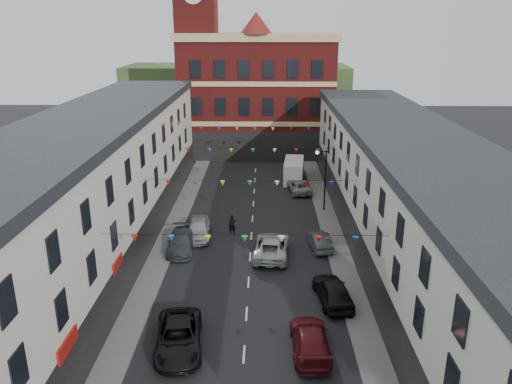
# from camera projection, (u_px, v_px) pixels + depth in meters

# --- Properties ---
(ground) EXTENTS (160.00, 160.00, 0.00)m
(ground) POSITION_uv_depth(u_px,v_px,m) (248.00, 282.00, 34.65)
(ground) COLOR black
(ground) RESTS_ON ground
(pavement_left) EXTENTS (1.80, 64.00, 0.15)m
(pavement_left) POSITION_uv_depth(u_px,v_px,m) (156.00, 267.00, 36.63)
(pavement_left) COLOR #605E5B
(pavement_left) RESTS_ON ground
(pavement_right) EXTENTS (1.80, 64.00, 0.15)m
(pavement_right) POSITION_uv_depth(u_px,v_px,m) (344.00, 269.00, 36.41)
(pavement_right) COLOR #605E5B
(pavement_right) RESTS_ON ground
(terrace_left) EXTENTS (8.40, 56.00, 10.70)m
(terrace_left) POSITION_uv_depth(u_px,v_px,m) (77.00, 204.00, 34.08)
(terrace_left) COLOR silver
(terrace_left) RESTS_ON ground
(terrace_right) EXTENTS (8.40, 56.00, 9.70)m
(terrace_right) POSITION_uv_depth(u_px,v_px,m) (422.00, 213.00, 33.87)
(terrace_right) COLOR beige
(terrace_right) RESTS_ON ground
(civic_building) EXTENTS (20.60, 13.30, 18.50)m
(civic_building) POSITION_uv_depth(u_px,v_px,m) (257.00, 93.00, 68.02)
(civic_building) COLOR maroon
(civic_building) RESTS_ON ground
(clock_tower) EXTENTS (5.60, 5.60, 30.00)m
(clock_tower) POSITION_uv_depth(u_px,v_px,m) (197.00, 42.00, 63.17)
(clock_tower) COLOR maroon
(clock_tower) RESTS_ON ground
(distant_hill) EXTENTS (40.00, 14.00, 10.00)m
(distant_hill) POSITION_uv_depth(u_px,v_px,m) (237.00, 93.00, 91.87)
(distant_hill) COLOR #2B4520
(distant_hill) RESTS_ON ground
(street_lamp) EXTENTS (1.10, 0.36, 6.00)m
(street_lamp) POSITION_uv_depth(u_px,v_px,m) (323.00, 172.00, 46.57)
(street_lamp) COLOR black
(street_lamp) RESTS_ON ground
(car_left_c) EXTENTS (3.13, 5.66, 1.50)m
(car_left_c) POSITION_uv_depth(u_px,v_px,m) (179.00, 337.00, 27.31)
(car_left_c) COLOR black
(car_left_c) RESTS_ON ground
(car_left_d) EXTENTS (2.29, 5.06, 1.44)m
(car_left_d) POSITION_uv_depth(u_px,v_px,m) (181.00, 242.00, 39.36)
(car_left_d) COLOR #393C3F
(car_left_d) RESTS_ON ground
(car_left_e) EXTENTS (2.21, 4.80, 1.59)m
(car_left_e) POSITION_uv_depth(u_px,v_px,m) (198.00, 229.00, 41.69)
(car_left_e) COLOR #9B9CA4
(car_left_e) RESTS_ON ground
(car_right_c) EXTENTS (2.13, 5.01, 1.44)m
(car_right_c) POSITION_uv_depth(u_px,v_px,m) (310.00, 340.00, 27.12)
(car_right_c) COLOR #511016
(car_right_c) RESTS_ON ground
(car_right_d) EXTENTS (2.49, 4.89, 1.60)m
(car_right_d) POSITION_uv_depth(u_px,v_px,m) (333.00, 291.00, 31.95)
(car_right_d) COLOR black
(car_right_d) RESTS_ON ground
(car_right_e) EXTENTS (1.91, 4.12, 1.31)m
(car_right_e) POSITION_uv_depth(u_px,v_px,m) (319.00, 240.00, 39.75)
(car_right_e) COLOR #484C50
(car_right_e) RESTS_ON ground
(car_right_f) EXTENTS (2.68, 4.86, 1.29)m
(car_right_f) POSITION_uv_depth(u_px,v_px,m) (299.00, 186.00, 53.06)
(car_right_f) COLOR #999B9D
(car_right_f) RESTS_ON ground
(moving_car) EXTENTS (3.05, 5.83, 1.56)m
(moving_car) POSITION_uv_depth(u_px,v_px,m) (271.00, 246.00, 38.44)
(moving_car) COLOR silver
(moving_car) RESTS_ON ground
(white_van) EXTENTS (2.60, 5.58, 2.39)m
(white_van) POSITION_uv_depth(u_px,v_px,m) (294.00, 170.00, 56.90)
(white_van) COLOR white
(white_van) RESTS_ON ground
(pedestrian) EXTENTS (0.69, 0.49, 1.77)m
(pedestrian) POSITION_uv_depth(u_px,v_px,m) (232.00, 225.00, 42.25)
(pedestrian) COLOR black
(pedestrian) RESTS_ON ground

